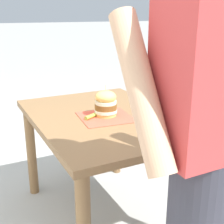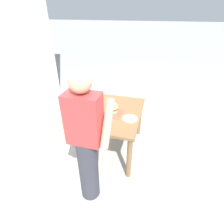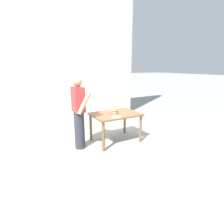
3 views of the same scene
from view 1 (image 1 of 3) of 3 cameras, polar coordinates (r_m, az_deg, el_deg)
name	(u,v)px [view 1 (image 1 of 3)]	position (r m, az deg, el deg)	size (l,w,h in m)	color
ground_plane	(106,216)	(2.30, -1.19, -18.49)	(80.00, 80.00, 0.00)	#9E9E99
patio_table	(105,132)	(1.99, -1.30, -3.72)	(0.85, 1.19, 0.74)	brown
serving_paper	(106,117)	(1.91, -1.16, -0.95)	(0.31, 0.31, 0.00)	#D64C38
sandwich	(106,103)	(1.91, -1.16, 1.60)	(0.14, 0.14, 0.19)	#E5B25B
pickle_spear	(91,116)	(1.88, -3.86, -0.78)	(0.02, 0.02, 0.10)	#8EA83D
side_plate_with_forks	(156,114)	(1.97, 7.99, -0.36)	(0.22, 0.22, 0.02)	white
diner_across_table	(204,156)	(1.14, 16.54, -7.70)	(0.55, 0.35, 1.69)	#33333D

